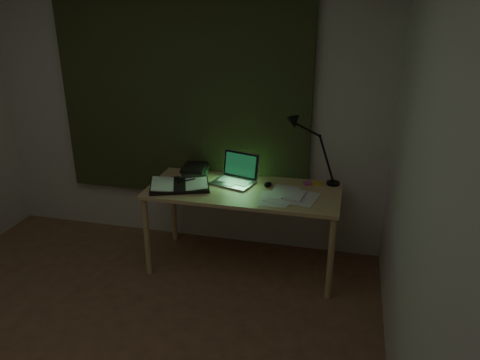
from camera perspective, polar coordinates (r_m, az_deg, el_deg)
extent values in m
cube|color=silver|center=(4.10, -6.85, 9.04)|extent=(3.50, 0.00, 2.50)
cube|color=silver|center=(1.99, 22.29, -6.37)|extent=(0.00, 4.00, 2.50)
cube|color=#30371B|center=(4.02, -7.18, 11.70)|extent=(2.20, 0.06, 2.00)
ellipsoid|color=black|center=(3.77, 3.41, -0.54)|extent=(0.07, 0.10, 0.03)
cube|color=gold|center=(3.85, 9.37, -0.41)|extent=(0.09, 0.09, 0.02)
cube|color=#C34C89|center=(3.84, 8.24, -0.42)|extent=(0.09, 0.09, 0.01)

